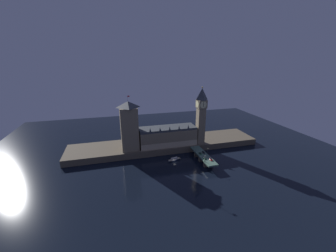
% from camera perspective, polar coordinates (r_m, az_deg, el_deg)
% --- Properties ---
extents(ground_plane, '(400.00, 400.00, 0.00)m').
position_cam_1_polar(ground_plane, '(213.57, 1.83, -9.99)').
color(ground_plane, black).
extents(embankment, '(220.00, 42.00, 6.97)m').
position_cam_1_polar(embankment, '(245.94, -0.84, -5.16)').
color(embankment, brown).
rests_on(embankment, ground_plane).
extents(parliament_hall, '(64.07, 22.53, 24.53)m').
position_cam_1_polar(parliament_hall, '(234.42, -0.16, -2.74)').
color(parliament_hall, '#7F7056').
rests_on(parliament_hall, embankment).
extents(clock_tower, '(10.45, 10.56, 65.32)m').
position_cam_1_polar(clock_tower, '(234.06, 9.14, 3.23)').
color(clock_tower, '#7F7056').
rests_on(clock_tower, embankment).
extents(victoria_tower, '(18.20, 18.20, 58.53)m').
position_cam_1_polar(victoria_tower, '(221.30, -10.71, 0.09)').
color(victoria_tower, '#7F7056').
rests_on(victoria_tower, embankment).
extents(bridge, '(10.32, 46.00, 6.90)m').
position_cam_1_polar(bridge, '(216.89, 9.70, -8.38)').
color(bridge, '#476656').
rests_on(bridge, ground_plane).
extents(car_northbound_lead, '(2.02, 4.15, 1.39)m').
position_cam_1_polar(car_northbound_lead, '(216.95, 8.90, -7.51)').
color(car_northbound_lead, '#235633').
rests_on(car_northbound_lead, bridge).
extents(car_northbound_trail, '(2.03, 4.29, 1.33)m').
position_cam_1_polar(car_northbound_trail, '(207.86, 10.16, -8.78)').
color(car_northbound_trail, '#235633').
rests_on(car_northbound_trail, bridge).
extents(car_southbound_lead, '(2.04, 4.63, 1.44)m').
position_cam_1_polar(car_southbound_lead, '(206.67, 11.77, -9.04)').
color(car_southbound_lead, red).
rests_on(car_southbound_lead, bridge).
extents(car_southbound_trail, '(1.84, 4.76, 1.56)m').
position_cam_1_polar(car_southbound_trail, '(219.98, 9.82, -7.17)').
color(car_southbound_trail, black).
rests_on(car_southbound_trail, bridge).
extents(pedestrian_near_rail, '(0.38, 0.38, 1.77)m').
position_cam_1_polar(pedestrian_near_rail, '(203.14, 10.14, -9.35)').
color(pedestrian_near_rail, black).
rests_on(pedestrian_near_rail, bridge).
extents(pedestrian_mid_walk, '(0.38, 0.38, 1.86)m').
position_cam_1_polar(pedestrian_mid_walk, '(214.36, 11.28, -7.88)').
color(pedestrian_mid_walk, black).
rests_on(pedestrian_mid_walk, bridge).
extents(pedestrian_far_rail, '(0.38, 0.38, 1.66)m').
position_cam_1_polar(pedestrian_far_rail, '(221.96, 7.61, -6.78)').
color(pedestrian_far_rail, black).
rests_on(pedestrian_far_rail, bridge).
extents(street_lamp_near, '(1.34, 0.60, 7.31)m').
position_cam_1_polar(street_lamp_near, '(200.14, 10.28, -8.63)').
color(street_lamp_near, '#2D3333').
rests_on(street_lamp_near, bridge).
extents(street_lamp_mid, '(1.34, 0.60, 7.01)m').
position_cam_1_polar(street_lamp_mid, '(216.13, 10.99, -6.65)').
color(street_lamp_mid, '#2D3333').
rests_on(street_lamp_mid, bridge).
extents(street_lamp_far, '(1.34, 0.60, 6.62)m').
position_cam_1_polar(street_lamp_far, '(224.58, 7.07, -5.54)').
color(street_lamp_far, '#2D3333').
rests_on(street_lamp_far, bridge).
extents(boat_upstream, '(15.49, 7.43, 3.42)m').
position_cam_1_polar(boat_upstream, '(216.00, 1.78, -9.27)').
color(boat_upstream, '#1E2842').
rests_on(boat_upstream, ground_plane).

